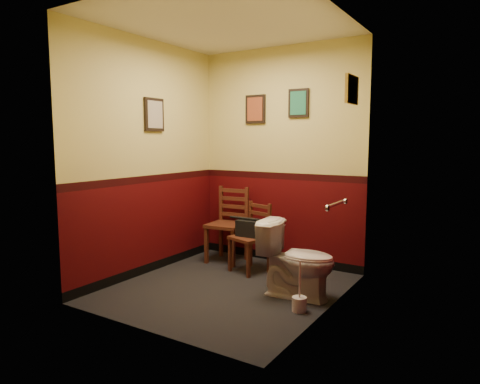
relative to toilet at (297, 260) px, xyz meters
The scene contains 17 objects.
floor 0.83m from the toilet, 166.58° to the right, with size 2.20×2.40×0.00m, color black.
ceiling 2.44m from the toilet, 166.58° to the right, with size 2.20×2.40×0.00m, color silver.
wall_back 1.59m from the toilet, 125.00° to the left, with size 2.20×2.70×0.00m, color #430609.
wall_front 1.83m from the toilet, 117.69° to the right, with size 2.20×2.70×0.00m, color #430609.
wall_left 2.07m from the toilet, behind, with size 2.40×2.70×0.00m, color #430609.
wall_right 1.06m from the toilet, 24.33° to the right, with size 2.40×2.70×0.00m, color #430609.
grab_bar 0.68m from the toilet, 12.61° to the left, with size 0.05×0.56×0.06m.
framed_print_back_a 2.16m from the toilet, 136.72° to the left, with size 0.28×0.04×0.36m.
framed_print_back_b 1.97m from the toilet, 115.01° to the left, with size 0.26×0.04×0.34m.
framed_print_left 2.33m from the toilet, behind, with size 0.04×0.30×0.38m.
framed_print_right 1.77m from the toilet, 49.98° to the left, with size 0.04×0.34×0.28m.
toilet is the anchor object (origin of this frame).
toilet_brush 0.48m from the toilet, 62.06° to the right, with size 0.13×0.13×0.48m.
chair_left 1.48m from the toilet, 151.21° to the left, with size 0.48×0.48×0.95m.
chair_right 0.94m from the toilet, 149.07° to the left, with size 0.48×0.48×0.82m.
handbag 0.95m from the toilet, 151.26° to the left, with size 0.31×0.15×0.22m.
tp_stack 0.96m from the toilet, 111.24° to the left, with size 0.20×0.11×0.18m.
Camera 1 is at (2.43, -3.63, 1.55)m, focal length 32.00 mm.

